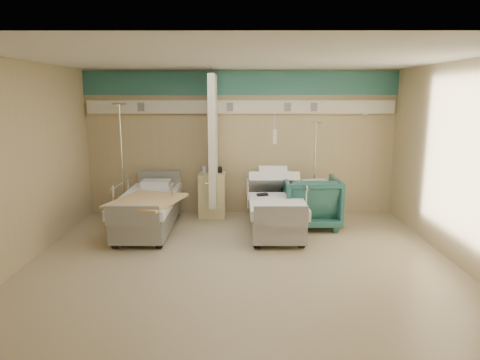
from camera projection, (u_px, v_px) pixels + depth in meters
The scene contains 13 objects.
ground at pixel (240, 258), 6.19m from camera, with size 6.00×5.00×0.00m, color tan.
room_walls at pixel (238, 128), 6.08m from camera, with size 6.04×5.04×2.82m.
bed_right at pixel (275, 213), 7.41m from camera, with size 1.00×2.16×0.63m, color white, non-canonical shape.
bed_left at pixel (148, 213), 7.41m from camera, with size 1.00×2.16×0.63m, color white, non-canonical shape.
bedside_cabinet at pixel (212, 195), 8.27m from camera, with size 0.50×0.48×0.85m, color beige.
visitor_armchair at pixel (310, 202), 7.63m from camera, with size 0.97×1.00×0.91m, color #21534F.
waffle_blanket at pixel (311, 174), 7.55m from camera, with size 0.68×0.60×0.08m, color silver.
iv_stand_right at pixel (313, 198), 8.22m from camera, with size 0.33×0.33×1.84m.
iv_stand_left at pixel (124, 194), 8.25m from camera, with size 0.39×0.39×2.17m.
call_remote at pixel (262, 195), 7.31m from camera, with size 0.18×0.08×0.04m, color black.
tan_blanket at pixel (147, 201), 6.89m from camera, with size 0.95×1.20×0.04m, color tan.
toiletry_bag at pixel (216, 170), 8.26m from camera, with size 0.20×0.13×0.11m, color black.
white_cup at pixel (205, 170), 8.23m from camera, with size 0.09×0.09×0.13m, color white.
Camera 1 is at (0.01, -5.85, 2.33)m, focal length 32.00 mm.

